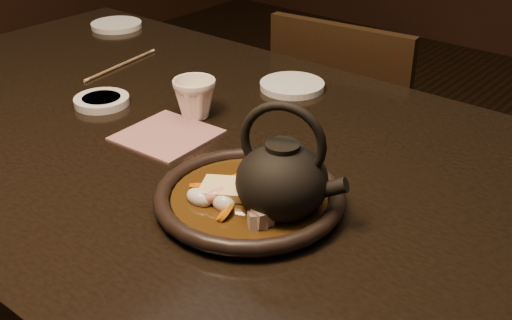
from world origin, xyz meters
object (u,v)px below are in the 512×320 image
Objects in this scene: tea_cup at (195,97)px; teapot at (283,177)px; plate at (249,198)px; chair at (351,150)px; table at (194,175)px.

tea_cup is 0.46× the size of teapot.
teapot is at bearing 7.74° from plate.
plate is at bearing -31.92° from tea_cup.
chair is at bearing 92.77° from teapot.
tea_cup is at bearing 132.27° from teapot.
chair is at bearing 94.89° from table.
teapot is (0.28, -0.10, 0.14)m from table.
table is at bearing -50.10° from tea_cup.
chair is 4.74× the size of teapot.
chair is 0.68m from tea_cup.
table is 5.80× the size of plate.
table is at bearing 154.22° from plate.
table is at bearing 138.90° from teapot.
tea_cup reaches higher than table.
chair is 2.97× the size of plate.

